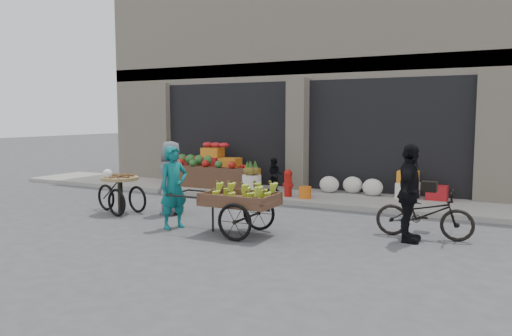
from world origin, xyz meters
The scene contains 15 objects.
ground centered at (0.00, 0.00, 0.00)m, with size 80.00×80.00×0.00m, color #424244.
sidewalk centered at (0.00, 4.10, 0.06)m, with size 18.00×2.20×0.12m, color gray.
building centered at (0.00, 8.03, 3.37)m, with size 14.00×6.45×7.00m.
fruit_display centered at (-2.48, 4.38, 0.67)m, with size 3.10×1.12×1.24m.
pineapple_bin centered at (-0.75, 3.60, 0.37)m, with size 0.52×0.52×0.50m, color silver.
fire_hydrant centered at (0.35, 3.55, 0.50)m, with size 0.22×0.22×0.71m.
orange_bucket centered at (0.85, 3.50, 0.27)m, with size 0.32×0.32×0.30m, color orange.
right_bay_goods centered at (2.61, 4.70, 0.41)m, with size 3.35×0.60×0.70m.
seated_person centered at (-0.35, 4.20, 0.58)m, with size 0.45×0.35×0.93m, color black.
banana_cart centered at (1.02, -0.26, 0.70)m, with size 2.32×1.04×0.96m.
vendor_woman centered at (-0.36, -0.39, 0.82)m, with size 0.59×0.39×1.63m, color #0D6668.
tricycle_cart centered at (-2.38, 0.27, 0.57)m, with size 1.46×0.99×0.95m.
vendor_grey centered at (-1.27, 0.73, 0.83)m, with size 0.81×0.53×1.65m, color slate.
bicycle centered at (4.15, 1.06, 0.45)m, with size 0.60×1.72×0.90m, color black.
cyclist centered at (3.95, 0.66, 0.87)m, with size 1.02×0.42×1.74m, color black.
Camera 1 is at (5.58, -8.24, 2.22)m, focal length 35.00 mm.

